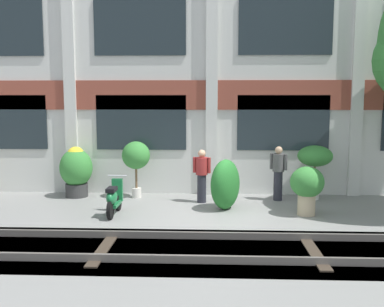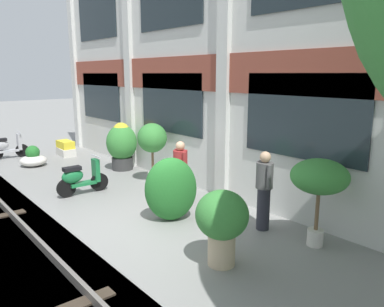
{
  "view_description": "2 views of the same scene",
  "coord_description": "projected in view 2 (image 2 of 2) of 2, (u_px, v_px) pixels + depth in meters",
  "views": [
    {
      "loc": [
        -0.0,
        -11.22,
        3.04
      ],
      "look_at": [
        -0.54,
        0.99,
        1.5
      ],
      "focal_mm": 42.0,
      "sensor_mm": 36.0,
      "label": 1
    },
    {
      "loc": [
        6.51,
        -3.75,
        3.09
      ],
      "look_at": [
        0.31,
        1.42,
        1.36
      ],
      "focal_mm": 35.0,
      "sensor_mm": 36.0,
      "label": 2
    }
  ],
  "objects": [
    {
      "name": "apartment_facade",
      "position": [
        233.0,
        47.0,
        8.95
      ],
      "size": [
        17.94,
        0.64,
        7.43
      ],
      "color": "silver",
      "rests_on": "ground"
    },
    {
      "name": "potted_plant_wide_bowl",
      "position": [
        33.0,
        158.0,
        12.72
      ],
      "size": [
        0.87,
        0.87,
        0.7
      ],
      "color": "beige",
      "rests_on": "ground"
    },
    {
      "name": "ground_plane",
      "position": [
        131.0,
        223.0,
        7.88
      ],
      "size": [
        80.0,
        80.0,
        0.0
      ],
      "primitive_type": "plane",
      "color": "gray"
    },
    {
      "name": "potted_plant_stone_basin",
      "position": [
        122.0,
        144.0,
        12.14
      ],
      "size": [
        0.99,
        0.99,
        1.55
      ],
      "color": "#333333",
      "rests_on": "ground"
    },
    {
      "name": "topiary_hedge",
      "position": [
        171.0,
        189.0,
        7.94
      ],
      "size": [
        1.13,
        1.31,
        1.37
      ],
      "primitive_type": "ellipsoid",
      "rotation": [
        0.0,
        0.0,
        1.1
      ],
      "color": "#236B28",
      "rests_on": "ground"
    },
    {
      "name": "potted_plant_square_trough",
      "position": [
        66.0,
        149.0,
        14.34
      ],
      "size": [
        0.94,
        0.53,
        0.57
      ],
      "color": "beige",
      "rests_on": "ground"
    },
    {
      "name": "potted_plant_low_pan",
      "position": [
        152.0,
        140.0,
        10.64
      ],
      "size": [
        0.84,
        0.84,
        1.72
      ],
      "color": "beige",
      "rests_on": "ground"
    },
    {
      "name": "scooter_second_parked",
      "position": [
        7.0,
        147.0,
        13.81
      ],
      "size": [
        0.5,
        1.38,
        0.98
      ],
      "rotation": [
        0.0,
        0.0,
        1.54
      ],
      "color": "black",
      "rests_on": "ground"
    },
    {
      "name": "potted_plant_tall_urn",
      "position": [
        319.0,
        179.0,
        6.61
      ],
      "size": [
        1.02,
        1.02,
        1.62
      ],
      "color": "beige",
      "rests_on": "ground"
    },
    {
      "name": "scooter_near_curb",
      "position": [
        80.0,
        178.0,
        9.68
      ],
      "size": [
        0.5,
        1.38,
        0.98
      ],
      "rotation": [
        0.0,
        0.0,
        1.56
      ],
      "color": "black",
      "rests_on": "ground"
    },
    {
      "name": "resident_watching_tracks",
      "position": [
        264.0,
        188.0,
        7.41
      ],
      "size": [
        0.48,
        0.34,
        1.61
      ],
      "rotation": [
        0.0,
        0.0,
        -2.06
      ],
      "color": "#282833",
      "rests_on": "ground"
    },
    {
      "name": "potted_plant_fluted_column",
      "position": [
        222.0,
        220.0,
        6.02
      ],
      "size": [
        0.87,
        0.87,
        1.27
      ],
      "color": "tan",
      "rests_on": "ground"
    },
    {
      "name": "resident_by_doorway",
      "position": [
        180.0,
        171.0,
        8.89
      ],
      "size": [
        0.52,
        0.34,
        1.54
      ],
      "rotation": [
        0.0,
        0.0,
        -1.8
      ],
      "color": "#282833",
      "rests_on": "ground"
    }
  ]
}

